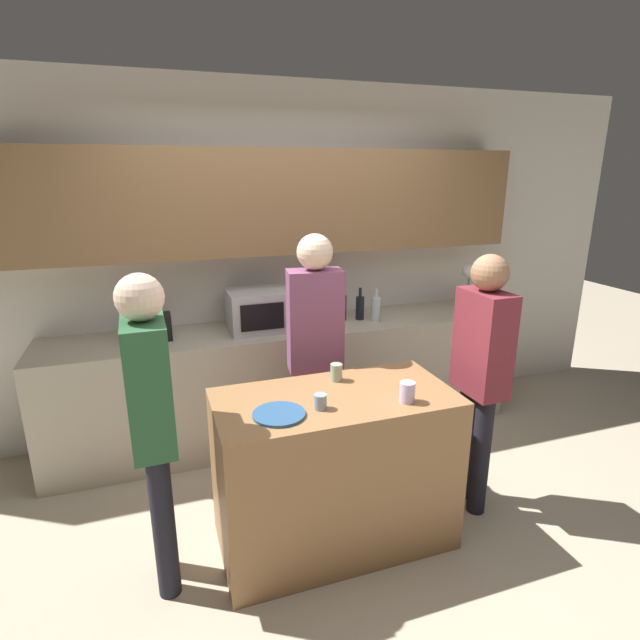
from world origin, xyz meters
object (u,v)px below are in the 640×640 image
microwave (263,309)px  person_center (315,341)px  cup_0 (336,372)px  bottle_3 (376,309)px  toaster (152,327)px  bottle_1 (342,307)px  potted_plant (468,286)px  cup_2 (407,392)px  plate_on_island (279,414)px  bottle_0 (329,311)px  person_left (481,365)px  cup_1 (320,402)px  bottle_2 (360,307)px  person_right (152,413)px

microwave → person_center: (0.18, -0.68, -0.05)m
cup_0 → bottle_3: bearing=54.4°
toaster → bottle_1: bearing=0.9°
potted_plant → bottle_1: size_ratio=1.44×
cup_2 → toaster: bearing=130.0°
plate_on_island → cup_2: cup_2 is taller
potted_plant → bottle_0: bearing=179.5°
plate_on_island → person_left: (1.26, 0.14, 0.04)m
potted_plant → cup_1: (-1.81, -1.38, -0.16)m
plate_on_island → bottle_2: bearing=53.5°
cup_2 → potted_plant: bearing=46.8°
bottle_0 → person_right: person_right is taller
microwave → person_left: bearing=-50.7°
microwave → potted_plant: size_ratio=1.32×
microwave → person_right: person_right is taller
bottle_0 → person_left: bearing=-68.6°
bottle_2 → cup_1: 1.59m
cup_0 → cup_2: (0.25, -0.38, 0.01)m
plate_on_island → bottle_3: bearing=49.1°
microwave → person_right: size_ratio=0.32×
toaster → cup_2: 1.90m
bottle_0 → bottle_3: bottle_3 is taller
potted_plant → cup_1: size_ratio=5.05×
potted_plant → cup_2: bearing=-133.2°
toaster → cup_0: bearing=-47.9°
person_left → toaster: bearing=54.4°
toaster → person_left: bearing=-34.5°
bottle_3 → plate_on_island: bottle_3 is taller
bottle_2 → microwave: bearing=179.6°
toaster → bottle_2: bearing=-0.3°
microwave → bottle_1: size_ratio=1.90×
bottle_0 → person_left: size_ratio=0.14×
bottle_3 → person_right: 2.08m
toaster → cup_0: toaster is taller
person_right → potted_plant: bearing=114.9°
cup_1 → person_center: 0.73m
bottle_3 → cup_0: (-0.70, -0.98, -0.06)m
cup_2 → person_left: size_ratio=0.07×
person_left → bottle_0: bearing=20.4°
person_left → bottle_3: bearing=5.9°
person_left → person_center: person_center is taller
cup_1 → person_left: size_ratio=0.05×
bottle_3 → cup_1: size_ratio=3.42×
toaster → cup_2: (1.22, -1.45, -0.04)m
cup_2 → person_left: person_left is taller
toaster → person_right: 1.29m
toaster → bottle_1: (1.44, 0.02, 0.01)m
microwave → cup_0: microwave is taller
toaster → person_center: bearing=-35.1°
microwave → cup_1: 1.38m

